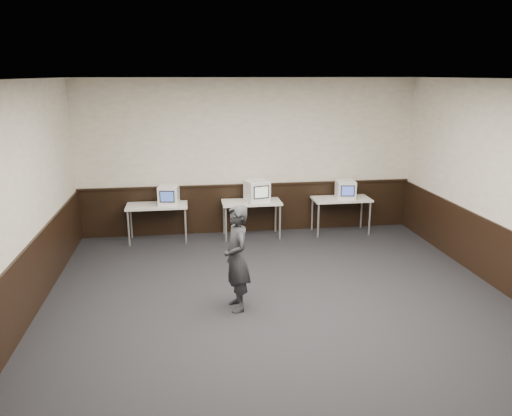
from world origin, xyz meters
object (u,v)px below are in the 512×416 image
(emac_right, at_px, (346,190))
(person, at_px, (237,258))
(desk_center, at_px, (251,205))
(emac_left, at_px, (169,195))
(desk_right, at_px, (341,201))
(desk_left, at_px, (157,208))
(emac_center, at_px, (257,191))

(emac_right, height_order, person, person)
(desk_center, relative_size, person, 0.79)
(emac_left, xyz_separation_m, emac_right, (3.63, -0.02, -0.00))
(desk_center, bearing_deg, desk_right, 0.00)
(emac_left, height_order, emac_right, emac_left)
(desk_center, bearing_deg, desk_left, 180.00)
(emac_center, distance_m, emac_right, 1.86)
(desk_center, height_order, emac_center, emac_center)
(desk_right, xyz_separation_m, emac_center, (-1.79, -0.00, 0.29))
(desk_left, bearing_deg, emac_center, -0.09)
(emac_center, distance_m, person, 3.32)
(desk_left, xyz_separation_m, person, (1.26, -3.23, 0.08))
(desk_center, distance_m, person, 3.29)
(desk_center, relative_size, emac_right, 2.71)
(emac_left, bearing_deg, person, -65.29)
(desk_left, relative_size, person, 0.79)
(desk_right, distance_m, emac_left, 3.57)
(desk_left, xyz_separation_m, emac_right, (3.87, -0.04, 0.26))
(desk_right, bearing_deg, desk_center, 180.00)
(emac_right, bearing_deg, person, -123.36)
(desk_center, height_order, emac_right, emac_right)
(emac_center, bearing_deg, person, -117.13)
(desk_center, xyz_separation_m, emac_right, (1.97, -0.04, 0.26))
(desk_left, xyz_separation_m, emac_center, (2.01, -0.00, 0.29))
(desk_center, distance_m, desk_right, 1.90)
(emac_left, bearing_deg, desk_center, 7.84)
(desk_right, relative_size, emac_right, 2.71)
(desk_left, relative_size, emac_right, 2.71)
(emac_left, bearing_deg, emac_right, 6.84)
(emac_center, relative_size, emac_right, 1.23)
(emac_left, bearing_deg, desk_right, 7.46)
(desk_left, bearing_deg, desk_right, 0.00)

